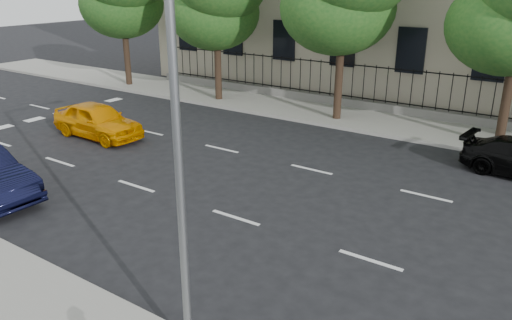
% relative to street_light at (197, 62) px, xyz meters
% --- Properties ---
extents(ground, '(120.00, 120.00, 0.00)m').
position_rel_street_light_xyz_m(ground, '(-2.50, 1.77, -5.15)').
color(ground, black).
rests_on(ground, ground).
extents(far_sidewalk, '(60.00, 4.00, 0.15)m').
position_rel_street_light_xyz_m(far_sidewalk, '(-2.50, 15.77, -5.07)').
color(far_sidewalk, gray).
rests_on(far_sidewalk, ground).
extents(lane_markings, '(49.60, 4.62, 0.01)m').
position_rel_street_light_xyz_m(lane_markings, '(-2.50, 6.52, -5.14)').
color(lane_markings, silver).
rests_on(lane_markings, ground).
extents(crosswalk, '(0.50, 12.10, 0.01)m').
position_rel_street_light_xyz_m(crosswalk, '(-16.50, 6.37, -5.14)').
color(crosswalk, silver).
rests_on(crosswalk, ground).
extents(iron_fence, '(30.00, 0.50, 2.20)m').
position_rel_street_light_xyz_m(iron_fence, '(-2.50, 17.47, -4.50)').
color(iron_fence, slate).
rests_on(iron_fence, far_sidewalk).
extents(street_light, '(0.25, 3.32, 8.05)m').
position_rel_street_light_xyz_m(street_light, '(0.00, 0.00, 0.00)').
color(street_light, slate).
rests_on(street_light, near_sidewalk).
extents(yellow_taxi, '(4.33, 1.83, 1.46)m').
position_rel_street_light_xyz_m(yellow_taxi, '(-11.73, 7.09, -4.42)').
color(yellow_taxi, orange).
rests_on(yellow_taxi, ground).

